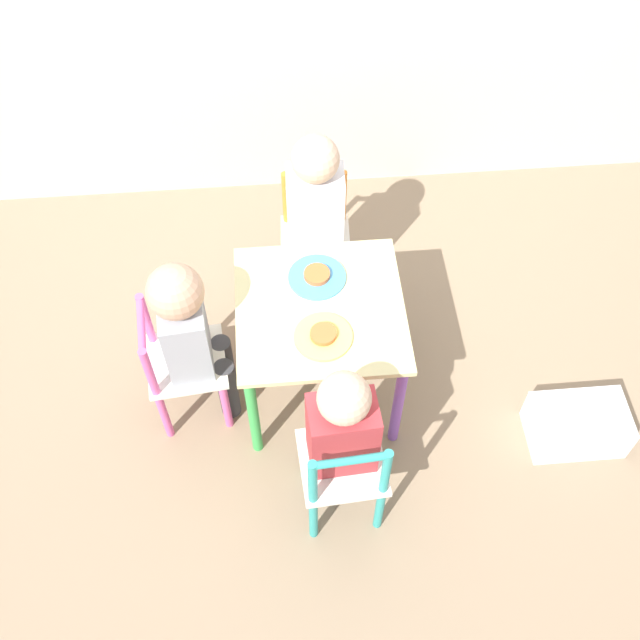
{
  "coord_description": "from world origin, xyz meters",
  "views": [
    {
      "loc": [
        -0.12,
        -1.44,
        2.41
      ],
      "look_at": [
        0.0,
        0.0,
        0.41
      ],
      "focal_mm": 42.0,
      "sensor_mm": 36.0,
      "label": 1
    }
  ],
  "objects_px": {
    "child_front": "(341,429)",
    "child_left": "(190,330)",
    "storage_bin": "(577,425)",
    "chair_pink": "(181,366)",
    "plate_back": "(317,276)",
    "child_back": "(316,212)",
    "chair_teal": "(343,472)",
    "plate_front": "(323,336)",
    "kids_table": "(320,321)",
    "chair_orange": "(315,240)"
  },
  "relations": [
    {
      "from": "child_left",
      "to": "plate_back",
      "type": "relative_size",
      "value": 3.9
    },
    {
      "from": "child_back",
      "to": "storage_bin",
      "type": "bearing_deg",
      "value": -36.92
    },
    {
      "from": "chair_pink",
      "to": "plate_front",
      "type": "relative_size",
      "value": 2.9
    },
    {
      "from": "storage_bin",
      "to": "plate_back",
      "type": "bearing_deg",
      "value": 155.02
    },
    {
      "from": "chair_pink",
      "to": "plate_back",
      "type": "height_order",
      "value": "chair_pink"
    },
    {
      "from": "chair_pink",
      "to": "plate_back",
      "type": "relative_size",
      "value": 2.77
    },
    {
      "from": "chair_pink",
      "to": "chair_orange",
      "type": "bearing_deg",
      "value": -49.17
    },
    {
      "from": "chair_orange",
      "to": "kids_table",
      "type": "bearing_deg",
      "value": -90.0
    },
    {
      "from": "child_front",
      "to": "child_back",
      "type": "bearing_deg",
      "value": -93.24
    },
    {
      "from": "chair_orange",
      "to": "plate_front",
      "type": "relative_size",
      "value": 2.9
    },
    {
      "from": "child_left",
      "to": "storage_bin",
      "type": "bearing_deg",
      "value": -106.48
    },
    {
      "from": "plate_back",
      "to": "storage_bin",
      "type": "xyz_separation_m",
      "value": [
        0.88,
        -0.41,
        -0.41
      ]
    },
    {
      "from": "child_back",
      "to": "plate_front",
      "type": "distance_m",
      "value": 0.54
    },
    {
      "from": "kids_table",
      "to": "chair_orange",
      "type": "height_order",
      "value": "chair_orange"
    },
    {
      "from": "child_front",
      "to": "storage_bin",
      "type": "distance_m",
      "value": 0.93
    },
    {
      "from": "chair_teal",
      "to": "storage_bin",
      "type": "height_order",
      "value": "chair_teal"
    },
    {
      "from": "chair_teal",
      "to": "plate_front",
      "type": "height_order",
      "value": "chair_teal"
    },
    {
      "from": "chair_orange",
      "to": "storage_bin",
      "type": "height_order",
      "value": "chair_orange"
    },
    {
      "from": "plate_front",
      "to": "child_left",
      "type": "bearing_deg",
      "value": 169.38
    },
    {
      "from": "kids_table",
      "to": "chair_orange",
      "type": "distance_m",
      "value": 0.5
    },
    {
      "from": "kids_table",
      "to": "chair_teal",
      "type": "distance_m",
      "value": 0.5
    },
    {
      "from": "chair_pink",
      "to": "child_left",
      "type": "xyz_separation_m",
      "value": [
        0.06,
        0.01,
        0.2
      ]
    },
    {
      "from": "kids_table",
      "to": "chair_teal",
      "type": "height_order",
      "value": "chair_teal"
    },
    {
      "from": "plate_front",
      "to": "storage_bin",
      "type": "bearing_deg",
      "value": -10.89
    },
    {
      "from": "chair_orange",
      "to": "plate_back",
      "type": "distance_m",
      "value": 0.42
    },
    {
      "from": "child_front",
      "to": "storage_bin",
      "type": "xyz_separation_m",
      "value": [
        0.85,
        0.13,
        -0.35
      ]
    },
    {
      "from": "child_back",
      "to": "storage_bin",
      "type": "height_order",
      "value": "child_back"
    },
    {
      "from": "chair_orange",
      "to": "plate_back",
      "type": "height_order",
      "value": "chair_orange"
    },
    {
      "from": "kids_table",
      "to": "chair_orange",
      "type": "xyz_separation_m",
      "value": [
        0.02,
        0.48,
        -0.14
      ]
    },
    {
      "from": "child_front",
      "to": "child_left",
      "type": "bearing_deg",
      "value": -43.88
    },
    {
      "from": "child_front",
      "to": "child_left",
      "type": "relative_size",
      "value": 0.96
    },
    {
      "from": "kids_table",
      "to": "chair_pink",
      "type": "bearing_deg",
      "value": -174.32
    },
    {
      "from": "storage_bin",
      "to": "child_front",
      "type": "bearing_deg",
      "value": -171.43
    },
    {
      "from": "child_back",
      "to": "plate_front",
      "type": "xyz_separation_m",
      "value": [
        -0.02,
        -0.54,
        0.01
      ]
    },
    {
      "from": "chair_orange",
      "to": "chair_pink",
      "type": "height_order",
      "value": "same"
    },
    {
      "from": "chair_teal",
      "to": "child_left",
      "type": "relative_size",
      "value": 0.71
    },
    {
      "from": "chair_pink",
      "to": "child_front",
      "type": "relative_size",
      "value": 0.74
    },
    {
      "from": "child_back",
      "to": "storage_bin",
      "type": "distance_m",
      "value": 1.18
    },
    {
      "from": "chair_orange",
      "to": "chair_pink",
      "type": "relative_size",
      "value": 1.0
    },
    {
      "from": "plate_back",
      "to": "child_front",
      "type": "bearing_deg",
      "value": -87.06
    },
    {
      "from": "child_back",
      "to": "plate_front",
      "type": "relative_size",
      "value": 4.32
    },
    {
      "from": "chair_teal",
      "to": "child_front",
      "type": "distance_m",
      "value": 0.18
    },
    {
      "from": "chair_teal",
      "to": "child_front",
      "type": "bearing_deg",
      "value": -90.0
    },
    {
      "from": "chair_teal",
      "to": "child_left",
      "type": "xyz_separation_m",
      "value": [
        -0.45,
        0.44,
        0.2
      ]
    },
    {
      "from": "kids_table",
      "to": "plate_back",
      "type": "xyz_separation_m",
      "value": [
        0.0,
        0.12,
        0.09
      ]
    },
    {
      "from": "child_front",
      "to": "kids_table",
      "type": "bearing_deg",
      "value": -90.0
    },
    {
      "from": "plate_back",
      "to": "kids_table",
      "type": "bearing_deg",
      "value": -90.0
    },
    {
      "from": "chair_orange",
      "to": "chair_pink",
      "type": "xyz_separation_m",
      "value": [
        -0.5,
        -0.53,
        0.0
      ]
    },
    {
      "from": "chair_teal",
      "to": "child_left",
      "type": "distance_m",
      "value": 0.66
    },
    {
      "from": "plate_front",
      "to": "child_front",
      "type": "bearing_deg",
      "value": -84.7
    }
  ]
}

